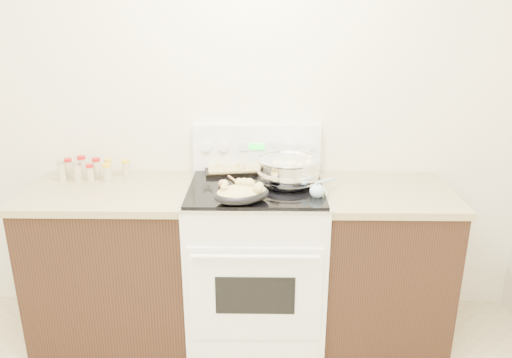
{
  "coord_description": "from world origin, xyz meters",
  "views": [
    {
      "loc": [
        0.39,
        -1.18,
        1.89
      ],
      "look_at": [
        0.35,
        1.37,
        1.0
      ],
      "focal_mm": 35.0,
      "sensor_mm": 36.0,
      "label": 1
    }
  ],
  "objects": [
    {
      "name": "mixing_bowl",
      "position": [
        0.53,
        1.44,
        1.02
      ],
      "size": [
        0.44,
        0.44,
        0.21
      ],
      "color": "silver",
      "rests_on": "kitchen_range"
    },
    {
      "name": "room_shell",
      "position": [
        0.0,
        0.0,
        1.7
      ],
      "size": [
        4.1,
        3.6,
        2.75
      ],
      "color": "#EDE8CD",
      "rests_on": "ground"
    },
    {
      "name": "roasting_pan",
      "position": [
        0.28,
        1.18,
        0.99
      ],
      "size": [
        0.36,
        0.31,
        0.12
      ],
      "color": "black",
      "rests_on": "kitchen_range"
    },
    {
      "name": "counter_left",
      "position": [
        -0.48,
        1.43,
        0.46
      ],
      "size": [
        0.93,
        0.67,
        0.92
      ],
      "color": "black",
      "rests_on": "ground"
    },
    {
      "name": "counter_right",
      "position": [
        1.08,
        1.43,
        0.46
      ],
      "size": [
        0.73,
        0.67,
        0.92
      ],
      "color": "black",
      "rests_on": "ground"
    },
    {
      "name": "kitchen_range",
      "position": [
        0.35,
        1.42,
        0.49
      ],
      "size": [
        0.78,
        0.73,
        1.22
      ],
      "color": "white",
      "rests_on": "ground"
    },
    {
      "name": "baking_sheet",
      "position": [
        0.21,
        1.69,
        0.96
      ],
      "size": [
        0.39,
        0.3,
        0.06
      ],
      "color": "black",
      "rests_on": "kitchen_range"
    },
    {
      "name": "blue_ladle",
      "position": [
        0.68,
        1.27,
        0.98
      ],
      "size": [
        0.16,
        0.25,
        0.1
      ],
      "color": "#9AC5E6",
      "rests_on": "kitchen_range"
    },
    {
      "name": "wooden_spoon",
      "position": [
        0.18,
        1.45,
        0.95
      ],
      "size": [
        0.14,
        0.24,
        0.04
      ],
      "color": "tan",
      "rests_on": "kitchen_range"
    },
    {
      "name": "spice_jars",
      "position": [
        -0.63,
        1.59,
        0.98
      ],
      "size": [
        0.4,
        0.14,
        0.13
      ],
      "color": "#BFB28C",
      "rests_on": "counter_left"
    }
  ]
}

